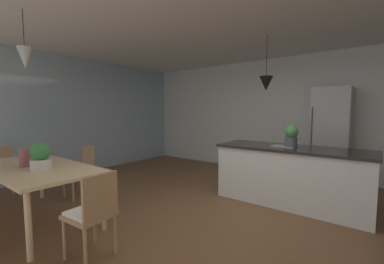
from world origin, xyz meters
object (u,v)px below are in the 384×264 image
Objects in this scene: dining_table at (35,171)px; refrigerator at (331,137)px; chair_window_end at (3,171)px; potted_plant_on_table at (41,156)px; kitchen_island at (291,175)px; chair_far_left at (81,169)px; chair_kitchen_end at (93,212)px; vase_on_dining_table at (25,158)px; potted_plant_on_island at (291,136)px.

refrigerator is at bearing 56.65° from dining_table.
potted_plant_on_table is (1.64, -0.03, 0.43)m from chair_window_end.
kitchen_island is 1.64m from refrigerator.
refrigerator is at bearing 45.55° from chair_window_end.
chair_far_left is 0.39× the size of kitchen_island.
refrigerator is at bearing 59.44° from potted_plant_on_table.
chair_far_left is 4.71m from refrigerator.
dining_table is at bearing -132.44° from kitchen_island.
dining_table is at bearing 174.09° from potted_plant_on_table.
vase_on_dining_table is (-1.44, -0.09, 0.38)m from chair_kitchen_end.
kitchen_island reaches higher than dining_table.
dining_table is at bearing -179.82° from chair_kitchen_end.
potted_plant_on_island reaches higher than potted_plant_on_table.
chair_kitchen_end is at bearing -111.98° from potted_plant_on_island.
dining_table is 0.21m from vase_on_dining_table.
potted_plant_on_table reaches higher than kitchen_island.
potted_plant_on_island is at bearing -101.99° from refrigerator.
chair_window_end is 2.59× the size of potted_plant_on_table.
vase_on_dining_table is at bearing -67.92° from chair_far_left.
refrigerator reaches higher than chair_kitchen_end.
chair_far_left is (0.92, 0.86, 0.00)m from chair_window_end.
chair_window_end is at bearing -144.72° from potted_plant_on_island.
potted_plant_on_table is at bearing -50.84° from chair_far_left.
vase_on_dining_table is at bearing -132.10° from potted_plant_on_island.
vase_on_dining_table reaches higher than kitchen_island.
chair_far_left is 3.81× the size of vase_on_dining_table.
refrigerator reaches higher than dining_table.
potted_plant_on_island is at bearing 180.00° from kitchen_island.
potted_plant_on_table is at bearing -128.70° from potted_plant_on_island.
refrigerator reaches higher than chair_window_end.
vase_on_dining_table is at bearing -176.30° from chair_kitchen_end.
vase_on_dining_table is (-0.34, -0.06, -0.05)m from potted_plant_on_table.
chair_far_left is at bearing 112.08° from vase_on_dining_table.
chair_kitchen_end reaches higher than dining_table.
chair_far_left is 2.53× the size of potted_plant_on_island.
kitchen_island is (2.93, 1.86, -0.01)m from chair_far_left.
chair_kitchen_end is at bearing 0.14° from chair_window_end.
potted_plant_on_island is 1.51× the size of vase_on_dining_table.
chair_window_end and chair_kitchen_end have the same top height.
kitchen_island is (2.48, 2.71, -0.22)m from dining_table.
kitchen_island is at bearing 67.74° from chair_kitchen_end.
refrigerator is (2.79, 4.24, 0.28)m from dining_table.
chair_far_left is 1.09m from vase_on_dining_table.
dining_table is 3.69m from potted_plant_on_island.
kitchen_island is (1.11, 2.71, -0.01)m from chair_kitchen_end.
chair_window_end is at bearing -144.83° from kitchen_island.
kitchen_island is 1.18× the size of refrigerator.
chair_window_end reaches higher than dining_table.
chair_window_end is 4.74m from potted_plant_on_island.
chair_far_left is at bearing 154.97° from chair_kitchen_end.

